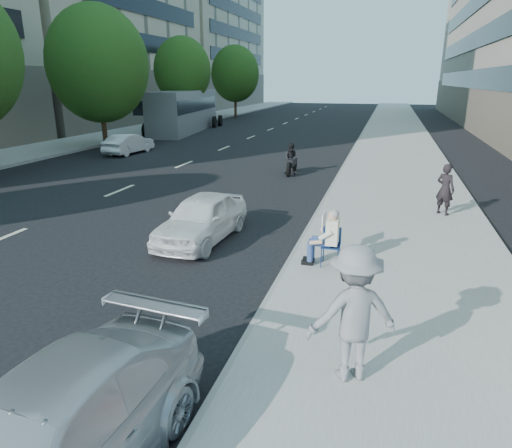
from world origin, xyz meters
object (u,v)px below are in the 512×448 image
(seated_protester, at_px, (327,234))
(motorcycle, at_px, (292,160))
(white_sedan_mid, at_px, (129,144))
(bus, at_px, (185,111))
(jogger, at_px, (353,313))
(pedestrian_woman, at_px, (445,189))
(white_sedan_near, at_px, (202,218))
(parked_sedan, at_px, (40,447))

(seated_protester, bearing_deg, motorcycle, 105.64)
(white_sedan_mid, distance_m, bus, 12.37)
(white_sedan_mid, bearing_deg, jogger, 132.39)
(bus, bearing_deg, motorcycle, -59.27)
(pedestrian_woman, relative_size, white_sedan_near, 0.43)
(seated_protester, bearing_deg, parked_sedan, -106.25)
(white_sedan_mid, height_order, bus, bus)
(seated_protester, bearing_deg, white_sedan_near, 161.38)
(white_sedan_near, relative_size, motorcycle, 1.79)
(pedestrian_woman, xyz_separation_m, white_sedan_near, (-6.43, -3.89, -0.32))
(white_sedan_near, distance_m, white_sedan_mid, 16.23)
(white_sedan_near, bearing_deg, jogger, -46.32)
(jogger, height_order, pedestrian_woman, jogger)
(pedestrian_woman, bearing_deg, bus, -14.43)
(pedestrian_woman, xyz_separation_m, parked_sedan, (-4.91, -11.77, -0.29))
(pedestrian_woman, height_order, white_sedan_near, pedestrian_woman)
(seated_protester, xyz_separation_m, bus, (-15.29, 26.21, 0.76))
(seated_protester, xyz_separation_m, white_sedan_near, (-3.48, 1.17, -0.25))
(motorcycle, relative_size, bus, 0.17)
(motorcycle, bearing_deg, white_sedan_near, -95.55)
(pedestrian_woman, height_order, motorcycle, pedestrian_woman)
(parked_sedan, height_order, motorcycle, motorcycle)
(jogger, relative_size, white_sedan_near, 0.54)
(seated_protester, relative_size, motorcycle, 0.64)
(parked_sedan, bearing_deg, bus, 117.58)
(white_sedan_near, xyz_separation_m, bus, (-11.81, 25.04, 1.01))
(jogger, height_order, white_sedan_mid, jogger)
(jogger, relative_size, pedestrian_woman, 1.24)
(pedestrian_woman, relative_size, white_sedan_mid, 0.45)
(seated_protester, relative_size, bus, 0.11)
(white_sedan_mid, height_order, motorcycle, motorcycle)
(seated_protester, bearing_deg, white_sedan_mid, 133.62)
(jogger, distance_m, parked_sedan, 3.96)
(seated_protester, xyz_separation_m, parked_sedan, (-1.96, -6.71, -0.22))
(white_sedan_near, bearing_deg, seated_protester, -15.16)
(jogger, xyz_separation_m, parked_sedan, (-2.84, -2.73, -0.48))
(seated_protester, bearing_deg, bus, 120.26)
(seated_protester, distance_m, motorcycle, 11.15)
(parked_sedan, bearing_deg, jogger, 49.43)
(parked_sedan, distance_m, bus, 35.53)
(pedestrian_woman, xyz_separation_m, motorcycle, (-5.96, 5.68, -0.30))
(white_sedan_near, height_order, white_sedan_mid, white_sedan_near)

